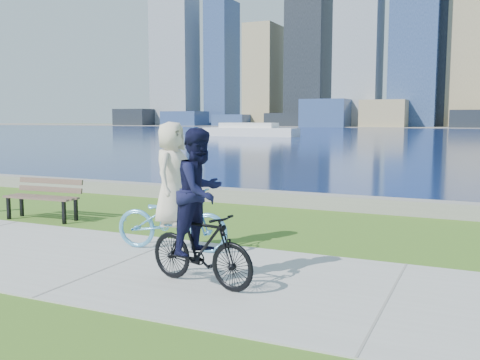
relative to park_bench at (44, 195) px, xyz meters
The scene contains 10 objects.
ground 4.44m from the park_bench, 31.45° to the right, with size 320.00×320.00×0.00m, color #3A631A.
concrete_path 4.43m from the park_bench, 31.45° to the right, with size 80.00×3.50×0.02m, color #A4A39E.
seawall 5.43m from the park_bench, 46.11° to the left, with size 90.00×0.50×0.35m, color gray.
bay_water 69.81m from the park_bench, 86.92° to the left, with size 320.00×131.00×0.01m, color #0C1D4F.
far_shore 127.76m from the park_bench, 88.32° to the left, with size 320.00×30.00×0.12m, color slate.
city_skyline 129.24m from the park_bench, 87.45° to the left, with size 179.11×22.84×76.00m.
ferry_near 53.32m from the park_bench, 108.76° to the left, with size 11.96×3.42×1.62m.
park_bench is the anchor object (origin of this frame).
cyclist_woman 4.25m from the park_bench, 17.31° to the right, with size 0.97×2.05×2.14m.
cyclist_man 6.07m from the park_bench, 26.83° to the right, with size 0.78×1.73×2.08m.
Camera 1 is at (4.98, -6.49, 2.23)m, focal length 40.00 mm.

